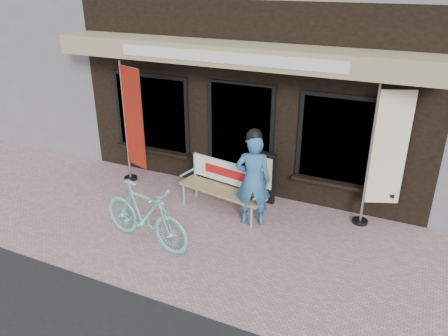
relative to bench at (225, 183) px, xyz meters
The scene contains 9 objects.
ground 1.25m from the bench, 92.86° to the right, with size 70.00×70.00×0.00m, color #BA8E97.
storefront 4.55m from the bench, 90.85° to the left, with size 7.00×6.77×6.00m.
neighbor_left_near 9.97m from the bench, 152.96° to the left, with size 10.00×7.00×6.40m, color slate.
bench is the anchor object (origin of this frame).
person 0.75m from the bench, 20.46° to the right, with size 0.70×0.57×1.75m.
bicycle 1.67m from the bench, 114.34° to the right, with size 0.49×1.74×1.04m, color #65C5B6.
nobori_red 2.25m from the bench, behind, with size 0.74×0.38×2.50m.
nobori_cream 2.77m from the bench, 14.00° to the left, with size 0.72×0.40×2.46m.
menu_stand 0.80m from the bench, 50.01° to the left, with size 0.51×0.20×1.01m.
Camera 1 is at (3.02, -5.30, 4.03)m, focal length 35.00 mm.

